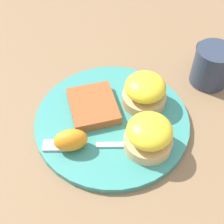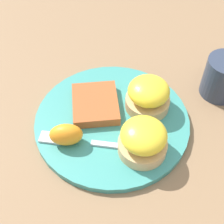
{
  "view_description": "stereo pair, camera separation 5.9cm",
  "coord_description": "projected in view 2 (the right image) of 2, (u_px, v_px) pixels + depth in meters",
  "views": [
    {
      "loc": [
        -0.36,
        0.11,
        0.49
      ],
      "look_at": [
        0.0,
        0.0,
        0.03
      ],
      "focal_mm": 50.0,
      "sensor_mm": 36.0,
      "label": 1
    },
    {
      "loc": [
        -0.37,
        0.05,
        0.49
      ],
      "look_at": [
        0.0,
        0.0,
        0.03
      ],
      "focal_mm": 50.0,
      "sensor_mm": 36.0,
      "label": 2
    }
  ],
  "objects": [
    {
      "name": "orange_wedge",
      "position": [
        66.0,
        135.0,
        0.55
      ],
      "size": [
        0.04,
        0.06,
        0.04
      ],
      "primitive_type": "ellipsoid",
      "rotation": [
        0.0,
        0.0,
        1.47
      ],
      "color": "orange",
      "rests_on": "plate"
    },
    {
      "name": "cup",
      "position": [
        223.0,
        77.0,
        0.64
      ],
      "size": [
        0.11,
        0.08,
        0.09
      ],
      "color": "#2D384C",
      "rests_on": "ground_plane"
    },
    {
      "name": "plate",
      "position": [
        112.0,
        121.0,
        0.61
      ],
      "size": [
        0.3,
        0.3,
        0.01
      ],
      "primitive_type": "cylinder",
      "color": "teal",
      "rests_on": "ground_plane"
    },
    {
      "name": "ground_plane",
      "position": [
        112.0,
        123.0,
        0.62
      ],
      "size": [
        1.1,
        1.1,
        0.0
      ],
      "primitive_type": "plane",
      "color": "#846647"
    },
    {
      "name": "fork",
      "position": [
        87.0,
        142.0,
        0.57
      ],
      "size": [
        0.07,
        0.2,
        0.0
      ],
      "color": "silver",
      "rests_on": "plate"
    },
    {
      "name": "sandwich_benedict_left",
      "position": [
        143.0,
        140.0,
        0.54
      ],
      "size": [
        0.09,
        0.09,
        0.07
      ],
      "color": "tan",
      "rests_on": "plate"
    },
    {
      "name": "hashbrown_patty",
      "position": [
        95.0,
        104.0,
        0.62
      ],
      "size": [
        0.11,
        0.09,
        0.02
      ],
      "primitive_type": "cube",
      "rotation": [
        0.0,
        0.0,
        -0.03
      ],
      "color": "#A45129",
      "rests_on": "plate"
    },
    {
      "name": "sandwich_benedict_right",
      "position": [
        148.0,
        95.0,
        0.6
      ],
      "size": [
        0.09,
        0.09,
        0.07
      ],
      "color": "tan",
      "rests_on": "plate"
    }
  ]
}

